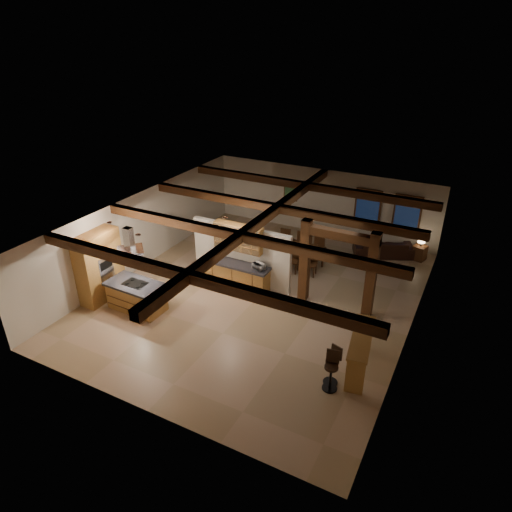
{
  "coord_description": "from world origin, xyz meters",
  "views": [
    {
      "loc": [
        6.09,
        -12.0,
        8.4
      ],
      "look_at": [
        -0.41,
        0.5,
        1.19
      ],
      "focal_mm": 32.0,
      "sensor_mm": 36.0,
      "label": 1
    }
  ],
  "objects_px": {
    "sofa": "(383,247)",
    "bar_counter": "(361,347)",
    "kitchen_island": "(137,296)",
    "dining_table": "(298,256)"
  },
  "relations": [
    {
      "from": "kitchen_island",
      "to": "dining_table",
      "type": "distance_m",
      "value": 6.36
    },
    {
      "from": "kitchen_island",
      "to": "sofa",
      "type": "xyz_separation_m",
      "value": [
        6.21,
        7.62,
        -0.15
      ]
    },
    {
      "from": "bar_counter",
      "to": "dining_table",
      "type": "bearing_deg",
      "value": 128.09
    },
    {
      "from": "sofa",
      "to": "bar_counter",
      "type": "height_order",
      "value": "bar_counter"
    },
    {
      "from": "kitchen_island",
      "to": "sofa",
      "type": "distance_m",
      "value": 9.83
    },
    {
      "from": "kitchen_island",
      "to": "bar_counter",
      "type": "bearing_deg",
      "value": 3.55
    },
    {
      "from": "dining_table",
      "to": "bar_counter",
      "type": "xyz_separation_m",
      "value": [
        3.83,
        -4.89,
        0.41
      ]
    },
    {
      "from": "dining_table",
      "to": "sofa",
      "type": "distance_m",
      "value": 3.58
    },
    {
      "from": "kitchen_island",
      "to": "bar_counter",
      "type": "relative_size",
      "value": 0.92
    },
    {
      "from": "kitchen_island",
      "to": "bar_counter",
      "type": "distance_m",
      "value": 7.3
    }
  ]
}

